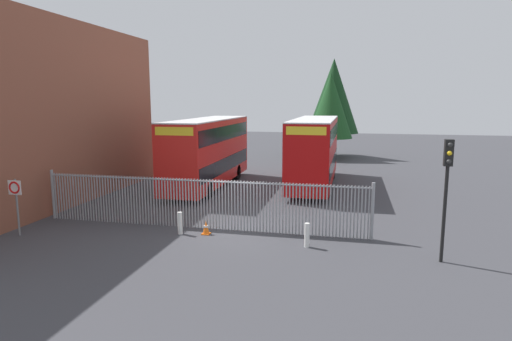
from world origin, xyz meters
TOP-DOWN VIEW (x-y plane):
  - ground_plane at (0.00, 8.00)m, footprint 100.00×100.00m
  - depot_building_brick at (-12.74, 1.71)m, footprint 6.51×19.71m
  - palisade_fence at (-1.66, 0.00)m, footprint 14.84×0.14m
  - double_decker_bus_near_gate at (-4.25, 8.86)m, footprint 2.54×10.81m
  - double_decker_bus_behind_fence_left at (2.42, 10.68)m, footprint 2.54×10.81m
  - bollard_near_left at (-2.16, -1.01)m, footprint 0.20×0.20m
  - bollard_center_front at (3.23, -1.49)m, footprint 0.20×0.20m
  - traffic_cone_by_gate at (-1.09, -0.80)m, footprint 0.34×0.34m
  - speed_limit_sign_post at (-8.67, -2.69)m, footprint 0.60×0.14m
  - traffic_light_kerbside at (7.98, -2.01)m, footprint 0.28×0.33m
  - tree_tall_back at (2.69, 24.08)m, footprint 4.28×4.28m
  - tree_short_side at (2.86, 26.18)m, footprint 5.07×5.07m

SIDE VIEW (x-z plane):
  - ground_plane at x=0.00m, z-range 0.00..0.00m
  - traffic_cone_by_gate at x=-1.09m, z-range -0.01..0.58m
  - bollard_near_left at x=-2.16m, z-range 0.00..0.95m
  - bollard_center_front at x=3.23m, z-range 0.00..0.95m
  - palisade_fence at x=-1.66m, z-range 0.01..2.36m
  - speed_limit_sign_post at x=-8.67m, z-range 0.58..2.98m
  - double_decker_bus_near_gate at x=-4.25m, z-range 0.21..4.63m
  - double_decker_bus_behind_fence_left at x=2.42m, z-range 0.21..4.63m
  - traffic_light_kerbside at x=7.98m, z-range 0.84..5.14m
  - depot_building_brick at x=-12.74m, z-range 0.00..9.76m
  - tree_tall_back at x=2.69m, z-range 1.01..9.16m
  - tree_short_side at x=2.86m, z-range 1.18..10.80m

